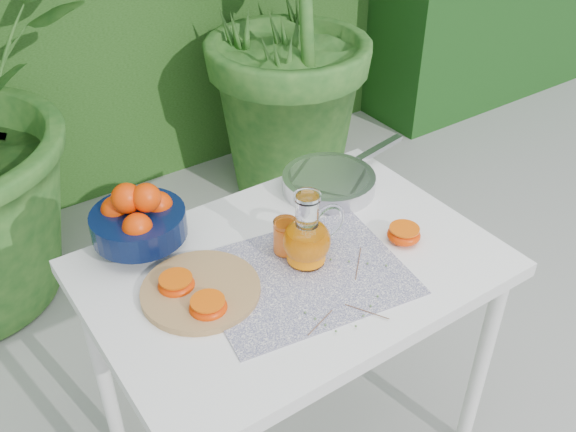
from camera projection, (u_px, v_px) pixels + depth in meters
ground at (299, 408)px, 2.15m from camera, size 60.00×60.00×0.00m
potted_plant_right at (270, 11)px, 2.81m from camera, size 2.25×2.25×1.74m
white_table at (292, 287)px, 1.65m from camera, size 1.00×0.70×0.75m
placemat at (303, 275)px, 1.56m from camera, size 0.53×0.44×0.00m
cutting_board at (201, 291)px, 1.50m from camera, size 0.37×0.37×0.02m
fruit_bowl at (138, 218)px, 1.60m from camera, size 0.31×0.31×0.19m
juice_pitcher at (307, 238)px, 1.56m from camera, size 0.17×0.13×0.20m
juice_tumbler at (286, 237)px, 1.60m from camera, size 0.06×0.06×0.09m
saute_pan at (330, 181)px, 1.85m from camera, size 0.49×0.32×0.05m
orange_halves at (268, 273)px, 1.53m from camera, size 0.66×0.25×0.04m
thyme_sprigs at (350, 296)px, 1.49m from camera, size 0.30×0.24×0.01m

